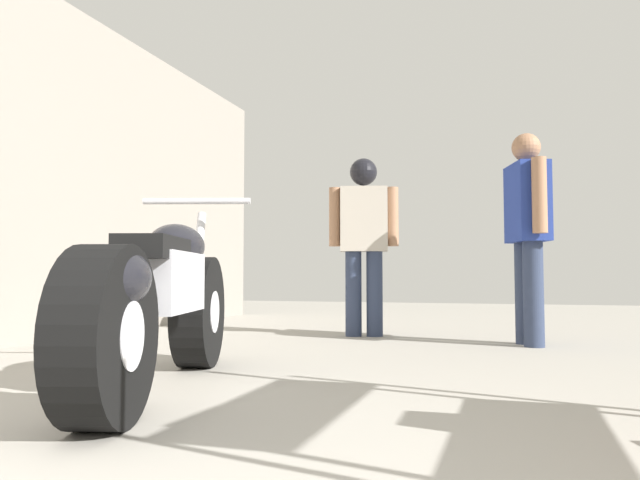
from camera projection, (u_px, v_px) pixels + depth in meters
name	position (u px, v px, depth m)	size (l,w,h in m)	color
ground_plane	(375.00, 356.00, 4.17)	(17.07, 17.07, 0.00)	#9E998E
garage_partition_left	(42.00, 165.00, 5.11)	(0.08, 7.82, 2.94)	gray
motorcycle_maroon_cruiser	(161.00, 301.00, 2.89)	(0.89, 2.12, 1.01)	black
mechanic_in_blue	(528.00, 225.00, 4.87)	(0.36, 0.67, 1.68)	#2D3851
mechanic_with_helmet	(364.00, 229.00, 5.61)	(0.64, 0.33, 1.62)	#2D3851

